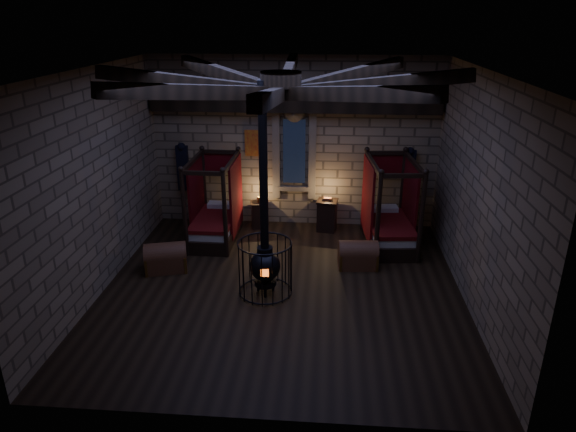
# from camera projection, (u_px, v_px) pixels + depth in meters

# --- Properties ---
(room) EXTENTS (7.02, 7.02, 4.29)m
(room) POSITION_uv_depth(u_px,v_px,m) (281.00, 97.00, 8.85)
(room) COLOR black
(room) RESTS_ON ground
(bed_left) EXTENTS (1.02, 1.91, 1.98)m
(bed_left) POSITION_uv_depth(u_px,v_px,m) (216.00, 219.00, 12.27)
(bed_left) COLOR black
(bed_left) RESTS_ON ground
(bed_right) EXTENTS (1.20, 2.03, 2.03)m
(bed_right) POSITION_uv_depth(u_px,v_px,m) (389.00, 224.00, 11.97)
(bed_right) COLOR black
(bed_right) RESTS_ON ground
(trunk_left) EXTENTS (0.97, 0.75, 0.63)m
(trunk_left) POSITION_uv_depth(u_px,v_px,m) (166.00, 258.00, 10.81)
(trunk_left) COLOR brown
(trunk_left) RESTS_ON ground
(trunk_right) EXTENTS (0.86, 0.58, 0.60)m
(trunk_right) POSITION_uv_depth(u_px,v_px,m) (358.00, 255.00, 10.96)
(trunk_right) COLOR brown
(trunk_right) RESTS_ON ground
(nightstand_left) EXTENTS (0.49, 0.48, 0.82)m
(nightstand_left) POSITION_uv_depth(u_px,v_px,m) (259.00, 214.00, 12.97)
(nightstand_left) COLOR black
(nightstand_left) RESTS_ON ground
(nightstand_right) EXTENTS (0.56, 0.54, 0.86)m
(nightstand_right) POSITION_uv_depth(u_px,v_px,m) (327.00, 215.00, 12.76)
(nightstand_right) COLOR black
(nightstand_right) RESTS_ON ground
(stove) EXTENTS (1.05, 1.05, 4.05)m
(stove) POSITION_uv_depth(u_px,v_px,m) (265.00, 263.00, 9.79)
(stove) COLOR black
(stove) RESTS_ON ground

